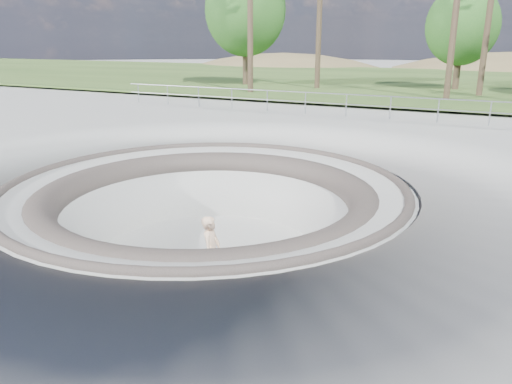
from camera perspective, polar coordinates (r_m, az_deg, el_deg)
ground at (r=12.77m, az=-5.73°, el=0.79°), size 180.00×180.00×0.00m
skate_bowl at (r=13.40m, az=-5.50°, el=-6.74°), size 14.00×14.00×4.10m
grass_strip at (r=44.94m, az=18.61°, el=11.93°), size 180.00×36.00×0.12m
distant_hills at (r=68.38m, az=24.19°, el=6.67°), size 103.20×45.00×28.60m
safety_railing at (r=23.46m, az=10.28°, el=9.76°), size 25.00×0.06×1.03m
skateboard at (r=11.62m, az=-5.02°, el=-10.68°), size 0.81×0.49×0.08m
skater at (r=11.25m, az=-5.14°, el=-6.83°), size 0.53×0.68×1.67m
bushy_tree_left at (r=38.79m, az=-1.23°, el=20.04°), size 6.04×5.50×8.72m
bushy_tree_mid at (r=37.43m, az=22.49°, el=17.14°), size 4.75×4.32×6.85m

